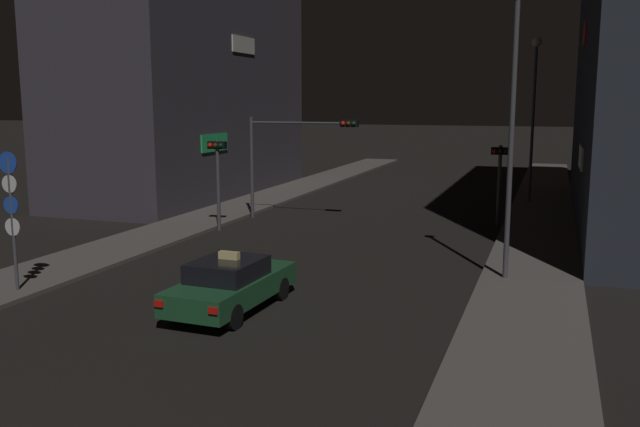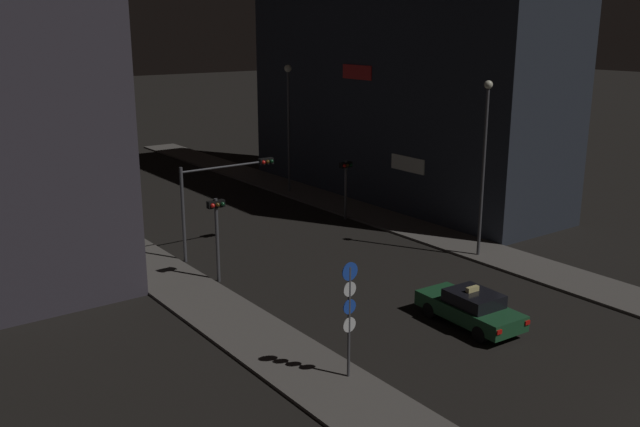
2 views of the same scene
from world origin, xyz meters
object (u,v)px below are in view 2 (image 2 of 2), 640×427
object	(u,v)px
traffic_light_right_kerb	(346,177)
sign_pole_left	(349,310)
traffic_light_overhead	(222,186)
street_lamp_far_block	(288,109)
taxi	(470,308)
street_lamp_near_block	(484,152)
traffic_light_left_kerb	(217,223)

from	to	relation	value
traffic_light_right_kerb	sign_pole_left	distance (m)	19.82
traffic_light_overhead	street_lamp_far_block	bearing A→B (deg)	41.79
taxi	street_lamp_near_block	bearing A→B (deg)	39.16
taxi	sign_pole_left	size ratio (longest dim) A/B	1.14
taxi	sign_pole_left	world-z (taller)	sign_pole_left
taxi	street_lamp_far_block	distance (m)	24.17
traffic_light_left_kerb	traffic_light_right_kerb	world-z (taller)	traffic_light_left_kerb
taxi	traffic_light_overhead	world-z (taller)	traffic_light_overhead
taxi	traffic_light_right_kerb	world-z (taller)	traffic_light_right_kerb
street_lamp_far_block	taxi	bearing A→B (deg)	-106.56
traffic_light_right_kerb	street_lamp_far_block	world-z (taller)	street_lamp_far_block
traffic_light_right_kerb	street_lamp_near_block	xyz separation A→B (m)	(1.00, -9.56, 2.79)
sign_pole_left	traffic_light_left_kerb	bearing A→B (deg)	84.92
traffic_light_overhead	sign_pole_left	size ratio (longest dim) A/B	1.33
street_lamp_near_block	sign_pole_left	bearing A→B (deg)	-155.47
traffic_light_overhead	sign_pole_left	xyz separation A→B (m)	(-3.11, -14.15, -1.06)
traffic_light_left_kerb	sign_pole_left	size ratio (longest dim) A/B	0.98
traffic_light_left_kerb	traffic_light_right_kerb	size ratio (longest dim) A/B	1.09
traffic_light_right_kerb	taxi	bearing A→B (deg)	-110.76
taxi	sign_pole_left	bearing A→B (deg)	-174.77
street_lamp_near_block	street_lamp_far_block	xyz separation A→B (m)	(0.05, 17.20, 0.51)
traffic_light_overhead	traffic_light_left_kerb	world-z (taller)	traffic_light_overhead
street_lamp_far_block	street_lamp_near_block	bearing A→B (deg)	-90.17
traffic_light_overhead	street_lamp_far_block	xyz separation A→B (m)	(10.17, 9.09, 2.34)
traffic_light_overhead	taxi	bearing A→B (deg)	-75.75
street_lamp_near_block	traffic_light_overhead	bearing A→B (deg)	141.31
taxi	street_lamp_near_block	world-z (taller)	street_lamp_near_block
traffic_light_overhead	street_lamp_near_block	xyz separation A→B (m)	(10.12, -8.11, 1.84)
traffic_light_left_kerb	traffic_light_right_kerb	xyz separation A→B (m)	(11.29, 4.90, -0.20)
traffic_light_right_kerb	street_lamp_near_block	distance (m)	10.00
traffic_light_overhead	street_lamp_far_block	distance (m)	13.84
taxi	traffic_light_right_kerb	bearing A→B (deg)	69.24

